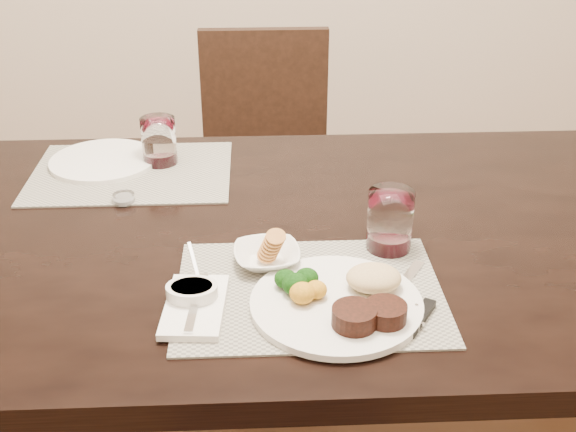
{
  "coord_description": "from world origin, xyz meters",
  "views": [
    {
      "loc": [
        -0.03,
        -1.27,
        1.46
      ],
      "look_at": [
        0.03,
        -0.08,
        0.82
      ],
      "focal_mm": 45.0,
      "sensor_mm": 36.0,
      "label": 1
    }
  ],
  "objects_px": {
    "far_plate": "(103,161)",
    "chair_far": "(266,156)",
    "steak_knife": "(416,308)",
    "wine_glass_near": "(390,223)",
    "dinner_plate": "(345,300)",
    "cracker_bowl": "(267,256)"
  },
  "relations": [
    {
      "from": "far_plate",
      "to": "chair_far",
      "type": "bearing_deg",
      "value": 56.3
    },
    {
      "from": "steak_knife",
      "to": "far_plate",
      "type": "distance_m",
      "value": 0.89
    },
    {
      "from": "chair_far",
      "to": "far_plate",
      "type": "relative_size",
      "value": 3.54
    },
    {
      "from": "chair_far",
      "to": "wine_glass_near",
      "type": "bearing_deg",
      "value": -78.05
    },
    {
      "from": "wine_glass_near",
      "to": "far_plate",
      "type": "distance_m",
      "value": 0.75
    },
    {
      "from": "chair_far",
      "to": "far_plate",
      "type": "bearing_deg",
      "value": -123.7
    },
    {
      "from": "wine_glass_near",
      "to": "steak_knife",
      "type": "bearing_deg",
      "value": -86.91
    },
    {
      "from": "dinner_plate",
      "to": "far_plate",
      "type": "bearing_deg",
      "value": 152.51
    },
    {
      "from": "wine_glass_near",
      "to": "far_plate",
      "type": "relative_size",
      "value": 0.47
    },
    {
      "from": "steak_knife",
      "to": "cracker_bowl",
      "type": "distance_m",
      "value": 0.29
    },
    {
      "from": "chair_far",
      "to": "cracker_bowl",
      "type": "distance_m",
      "value": 1.1
    },
    {
      "from": "wine_glass_near",
      "to": "cracker_bowl",
      "type": "bearing_deg",
      "value": -168.66
    },
    {
      "from": "chair_far",
      "to": "cracker_bowl",
      "type": "relative_size",
      "value": 6.79
    },
    {
      "from": "cracker_bowl",
      "to": "wine_glass_near",
      "type": "relative_size",
      "value": 1.12
    },
    {
      "from": "cracker_bowl",
      "to": "far_plate",
      "type": "relative_size",
      "value": 0.52
    },
    {
      "from": "wine_glass_near",
      "to": "chair_far",
      "type": "bearing_deg",
      "value": 101.95
    },
    {
      "from": "dinner_plate",
      "to": "wine_glass_near",
      "type": "height_order",
      "value": "wine_glass_near"
    },
    {
      "from": "chair_far",
      "to": "steak_knife",
      "type": "distance_m",
      "value": 1.28
    },
    {
      "from": "dinner_plate",
      "to": "steak_knife",
      "type": "xyz_separation_m",
      "value": [
        0.12,
        -0.01,
        -0.01
      ]
    },
    {
      "from": "dinner_plate",
      "to": "wine_glass_near",
      "type": "relative_size",
      "value": 2.45
    },
    {
      "from": "cracker_bowl",
      "to": "wine_glass_near",
      "type": "xyz_separation_m",
      "value": [
        0.23,
        0.05,
        0.04
      ]
    },
    {
      "from": "cracker_bowl",
      "to": "far_plate",
      "type": "distance_m",
      "value": 0.61
    }
  ]
}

